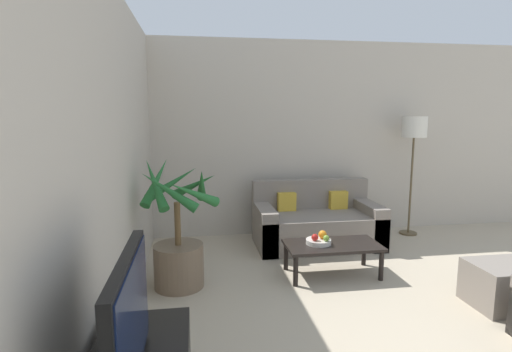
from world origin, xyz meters
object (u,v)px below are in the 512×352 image
(coffee_table, at_px, (332,248))
(apple_red, at_px, (315,237))
(potted_palm, at_px, (178,243))
(floor_lamp, at_px, (414,134))
(orange_fruit, at_px, (323,235))
(television, at_px, (129,324))
(apple_green, at_px, (326,238))
(fruit_bowl, at_px, (318,242))
(ottoman, at_px, (509,285))
(sofa_loveseat, at_px, (316,224))

(coffee_table, distance_m, apple_red, 0.24)
(potted_palm, height_order, floor_lamp, floor_lamp)
(orange_fruit, bearing_deg, floor_lamp, 35.60)
(potted_palm, distance_m, floor_lamp, 3.56)
(television, height_order, coffee_table, television)
(potted_palm, bearing_deg, apple_green, -0.17)
(fruit_bowl, height_order, apple_red, apple_red)
(coffee_table, distance_m, fruit_bowl, 0.16)
(orange_fruit, distance_m, ottoman, 1.73)
(television, bearing_deg, floor_lamp, 46.69)
(floor_lamp, bearing_deg, apple_red, -144.71)
(sofa_loveseat, xyz_separation_m, coffee_table, (-0.13, -1.00, 0.02))
(potted_palm, bearing_deg, sofa_loveseat, 31.15)
(television, relative_size, fruit_bowl, 3.08)
(orange_fruit, bearing_deg, sofa_loveseat, 76.41)
(apple_green, bearing_deg, fruit_bowl, 130.33)
(fruit_bowl, height_order, apple_green, apple_green)
(coffee_table, xyz_separation_m, orange_fruit, (-0.10, 0.04, 0.14))
(floor_lamp, height_order, apple_red, floor_lamp)
(sofa_loveseat, xyz_separation_m, apple_green, (-0.22, -1.05, 0.15))
(sofa_loveseat, bearing_deg, television, -119.56)
(sofa_loveseat, relative_size, fruit_bowl, 6.03)
(potted_palm, relative_size, apple_red, 17.81)
(apple_green, height_order, orange_fruit, orange_fruit)
(television, xyz_separation_m, coffee_table, (1.71, 2.25, -0.53))
(apple_red, bearing_deg, potted_palm, -178.92)
(sofa_loveseat, distance_m, apple_green, 1.08)
(floor_lamp, relative_size, apple_red, 22.86)
(sofa_loveseat, bearing_deg, apple_green, -101.92)
(sofa_loveseat, relative_size, apple_red, 21.84)
(fruit_bowl, xyz_separation_m, apple_red, (-0.05, -0.04, 0.06))
(television, xyz_separation_m, floor_lamp, (3.29, 3.49, 0.60))
(ottoman, bearing_deg, apple_red, 150.04)
(sofa_loveseat, bearing_deg, ottoman, -57.82)
(coffee_table, bearing_deg, floor_lamp, 38.18)
(apple_red, relative_size, apple_green, 1.13)
(coffee_table, height_order, apple_green, apple_green)
(television, relative_size, floor_lamp, 0.49)
(ottoman, bearing_deg, floor_lamp, 83.33)
(fruit_bowl, bearing_deg, sofa_loveseat, 73.96)
(fruit_bowl, bearing_deg, apple_green, -49.67)
(television, xyz_separation_m, fruit_bowl, (1.56, 2.27, -0.46))
(apple_red, bearing_deg, floor_lamp, 35.29)
(potted_palm, xyz_separation_m, coffee_table, (1.60, 0.04, -0.15))
(coffee_table, xyz_separation_m, apple_red, (-0.20, -0.02, 0.13))
(ottoman, bearing_deg, television, -156.10)
(potted_palm, distance_m, fruit_bowl, 1.45)
(television, relative_size, apple_red, 11.18)
(floor_lamp, xyz_separation_m, ottoman, (-0.25, -2.14, -1.24))
(coffee_table, distance_m, orange_fruit, 0.17)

